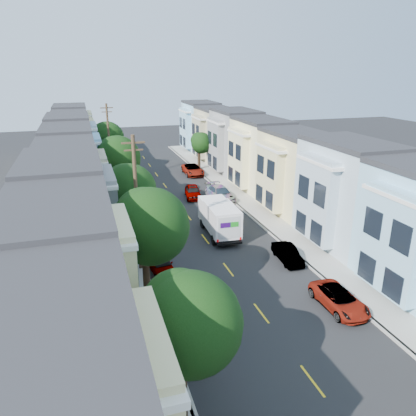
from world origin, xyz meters
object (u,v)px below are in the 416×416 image
tree_b (149,227)px  tree_far_r (201,143)px  parked_right_d (193,170)px  fedex_truck (219,217)px  parked_left_d (140,217)px  tree_d (117,158)px  tree_c (128,191)px  utility_pole_far (109,143)px  tree_e (107,138)px  parked_right_c (220,193)px  parked_left_c (161,264)px  parked_left_b (191,333)px  lead_sedan (193,192)px  parked_right_b (287,254)px  tree_a (188,325)px  parked_right_a (339,300)px  utility_pole_near (137,205)px

tree_b → tree_far_r: bearing=68.9°
parked_right_d → fedex_truck: bearing=-97.7°
parked_left_d → tree_d: bearing=111.1°
tree_c → utility_pole_far: size_ratio=0.69×
tree_e → parked_right_c: size_ratio=1.43×
utility_pole_far → tree_d: bearing=-90.0°
parked_left_c → parked_left_d: (0.00, 10.62, -0.04)m
parked_left_b → parked_right_c: parked_right_c is taller
lead_sedan → parked_right_b: (2.78, -18.04, -0.10)m
tree_c → utility_pole_far: 20.59m
tree_a → tree_d: 29.40m
utility_pole_far → tree_c: bearing=-90.0°
parked_left_b → parked_left_c: (0.00, 8.77, -0.10)m
tree_e → lead_sedan: size_ratio=1.64×
utility_pole_far → fedex_truck: bearing=-69.9°
parked_left_d → parked_right_b: (9.80, -11.82, -0.00)m
tree_d → lead_sedan: bearing=7.6°
tree_far_r → parked_left_c: tree_far_r is taller
tree_far_r → parked_right_b: size_ratio=1.48×
tree_a → parked_left_c: tree_a is taller
tree_b → parked_right_b: 12.64m
tree_a → utility_pole_far: 40.52m
parked_left_b → parked_left_d: parked_left_b is taller
parked_left_b → parked_right_c: 25.83m
fedex_truck → parked_left_c: fedex_truck is taller
parked_right_a → parked_right_d: 35.19m
tree_e → parked_left_d: 21.70m
tree_a → parked_right_a: size_ratio=1.57×
parked_right_b → parked_right_c: parked_right_c is taller
tree_e → parked_left_c: tree_e is taller
tree_d → tree_c: bearing=-90.0°
parked_left_c → tree_a: bearing=-100.8°
parked_left_d → parked_left_c: bearing=-84.3°
parked_right_c → parked_left_c: bearing=-126.8°
fedex_truck → parked_left_c: bearing=-136.9°
parked_left_d → parked_right_a: parked_right_a is taller
parked_right_c → lead_sedan: bearing=144.5°
parked_right_d → tree_far_r: bearing=54.8°
tree_b → parked_right_a: size_ratio=1.75×
tree_b → tree_d: tree_b is taller
utility_pole_near → parked_right_c: size_ratio=1.96×
tree_c → lead_sedan: bearing=51.5°
tree_a → tree_e: 45.52m
tree_c → fedex_truck: bearing=-5.6°
tree_a → tree_d: bearing=90.0°
tree_b → parked_right_b: (11.20, 3.25, -4.87)m
fedex_truck → utility_pole_far: bearing=112.6°
parked_right_b → tree_a: bearing=-127.8°
parked_right_b → utility_pole_far: bearing=115.9°
tree_c → parked_left_c: bearing=-77.4°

